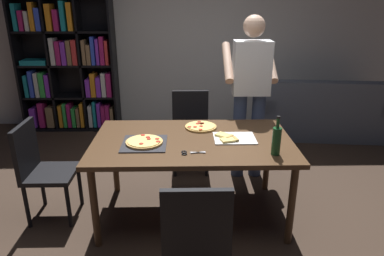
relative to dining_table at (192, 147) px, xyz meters
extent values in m
plane|color=#38281E|center=(0.00, 0.00, -0.68)|extent=(12.00, 12.00, 0.00)
cube|color=silver|center=(0.00, 2.60, 0.72)|extent=(6.40, 0.10, 2.80)
cube|color=#4C331E|center=(0.00, 0.00, 0.05)|extent=(1.72, 1.03, 0.04)
cylinder|color=#4C331E|center=(-0.78, -0.44, -0.33)|extent=(0.06, 0.06, 0.71)
cylinder|color=#4C331E|center=(0.78, -0.44, -0.33)|extent=(0.06, 0.06, 0.71)
cylinder|color=#4C331E|center=(-0.78, 0.44, -0.33)|extent=(0.06, 0.06, 0.71)
cylinder|color=#4C331E|center=(0.78, 0.44, -0.33)|extent=(0.06, 0.06, 0.71)
cube|color=black|center=(0.00, -0.92, -0.25)|extent=(0.42, 0.42, 0.04)
cube|color=black|center=(0.00, -1.11, -0.01)|extent=(0.42, 0.04, 0.45)
cylinder|color=black|center=(0.18, -0.74, -0.48)|extent=(0.04, 0.04, 0.41)
cylinder|color=black|center=(-0.18, -0.74, -0.48)|extent=(0.04, 0.04, 0.41)
cube|color=black|center=(0.00, 0.92, -0.25)|extent=(0.42, 0.42, 0.04)
cube|color=black|center=(0.00, 1.11, -0.01)|extent=(0.42, 0.04, 0.45)
cylinder|color=black|center=(-0.18, 0.74, -0.48)|extent=(0.04, 0.04, 0.41)
cylinder|color=black|center=(0.18, 0.74, -0.48)|extent=(0.04, 0.04, 0.41)
cylinder|color=black|center=(-0.18, 1.10, -0.48)|extent=(0.04, 0.04, 0.41)
cylinder|color=black|center=(0.18, 1.10, -0.48)|extent=(0.04, 0.04, 0.41)
cube|color=black|center=(-1.26, 0.00, -0.25)|extent=(0.42, 0.42, 0.04)
cube|color=black|center=(-1.45, 0.00, -0.01)|extent=(0.04, 0.42, 0.45)
cylinder|color=black|center=(-1.08, -0.18, -0.48)|extent=(0.04, 0.04, 0.41)
cylinder|color=black|center=(-1.08, 0.18, -0.48)|extent=(0.04, 0.04, 0.41)
cylinder|color=black|center=(-1.44, -0.18, -0.48)|extent=(0.04, 0.04, 0.41)
cylinder|color=black|center=(-1.44, 0.18, -0.48)|extent=(0.04, 0.04, 0.41)
cube|color=#4C515B|center=(1.90, 2.05, -0.48)|extent=(1.78, 1.03, 0.40)
cube|color=#4C515B|center=(1.87, 1.73, -0.06)|extent=(1.71, 0.38, 0.45)
cube|color=#4C515B|center=(2.67, 1.97, -0.18)|extent=(0.25, 0.86, 0.20)
cube|color=#4C515B|center=(1.13, 2.13, -0.18)|extent=(0.25, 0.86, 0.20)
cube|color=black|center=(-2.46, 2.35, 0.29)|extent=(0.03, 0.35, 1.95)
cube|color=black|center=(-1.09, 2.35, 0.29)|extent=(0.03, 0.35, 1.95)
cube|color=black|center=(-1.78, 2.35, -0.67)|extent=(1.40, 0.35, 0.03)
cube|color=black|center=(-1.78, 2.51, 0.29)|extent=(1.40, 0.03, 1.95)
cube|color=black|center=(-1.78, 2.35, -0.18)|extent=(1.34, 0.29, 0.03)
cube|color=black|center=(-1.78, 2.35, 0.29)|extent=(1.34, 0.29, 0.03)
cube|color=black|center=(-1.78, 2.35, 0.76)|extent=(1.34, 0.29, 0.03)
cube|color=black|center=(-2.00, 2.35, 0.29)|extent=(0.03, 0.29, 1.89)
cube|color=black|center=(-1.55, 2.35, 0.29)|extent=(0.03, 0.29, 1.89)
cube|color=purple|center=(-2.35, 2.33, -0.49)|extent=(0.08, 0.22, 0.30)
cube|color=#B21E66|center=(-2.22, 2.33, -0.45)|extent=(0.08, 0.22, 0.38)
cube|color=olive|center=(-2.09, 2.33, -0.48)|extent=(0.11, 0.22, 0.31)
cube|color=orange|center=(-1.94, 2.33, -0.47)|extent=(0.05, 0.22, 0.34)
cube|color=green|center=(-1.87, 2.33, -0.46)|extent=(0.04, 0.22, 0.36)
cube|color=#B21E66|center=(-1.81, 2.33, -0.46)|extent=(0.05, 0.22, 0.36)
cube|color=green|center=(-1.74, 2.33, -0.49)|extent=(0.05, 0.22, 0.29)
cube|color=olive|center=(-1.68, 2.33, -0.49)|extent=(0.04, 0.22, 0.29)
cube|color=orange|center=(-1.61, 2.33, -0.45)|extent=(0.05, 0.22, 0.37)
cube|color=silver|center=(-1.49, 2.33, -0.47)|extent=(0.05, 0.22, 0.33)
cube|color=teal|center=(-1.43, 2.33, -0.44)|extent=(0.04, 0.22, 0.40)
cube|color=purple|center=(-1.36, 2.33, -0.45)|extent=(0.05, 0.22, 0.37)
cube|color=#B21E66|center=(-1.30, 2.33, -0.48)|extent=(0.06, 0.22, 0.32)
cube|color=#B21E66|center=(-1.23, 2.33, -0.47)|extent=(0.06, 0.22, 0.33)
cube|color=olive|center=(-1.17, 2.33, -0.49)|extent=(0.05, 0.22, 0.30)
cube|color=teal|center=(-2.38, 2.33, -0.01)|extent=(0.05, 0.22, 0.32)
cube|color=blue|center=(-2.30, 2.33, 0.03)|extent=(0.05, 0.22, 0.39)
cube|color=silver|center=(-2.22, 2.33, 0.01)|extent=(0.06, 0.22, 0.36)
cube|color=green|center=(-2.14, 2.33, 0.02)|extent=(0.07, 0.22, 0.36)
cube|color=purple|center=(-2.07, 2.33, 0.00)|extent=(0.06, 0.22, 0.33)
cube|color=purple|center=(-1.48, 2.33, -0.03)|extent=(0.06, 0.22, 0.26)
cube|color=orange|center=(-1.41, 2.33, 0.01)|extent=(0.07, 0.22, 0.35)
cube|color=purple|center=(-1.33, 2.33, -0.02)|extent=(0.06, 0.22, 0.29)
cube|color=silver|center=(-1.25, 2.33, 0.01)|extent=(0.06, 0.22, 0.35)
cube|color=#B21E66|center=(-1.17, 2.33, 0.01)|extent=(0.07, 0.22, 0.34)
cube|color=teal|center=(-2.22, 2.33, 0.34)|extent=(0.36, 0.25, 0.07)
cube|color=silver|center=(-1.93, 2.33, 0.50)|extent=(0.06, 0.22, 0.38)
cube|color=#B21E66|center=(-1.85, 2.33, 0.47)|extent=(0.06, 0.22, 0.34)
cube|color=purple|center=(-1.78, 2.33, 0.47)|extent=(0.06, 0.22, 0.32)
cube|color=olive|center=(-1.70, 2.33, 0.48)|extent=(0.06, 0.22, 0.34)
cube|color=red|center=(-1.62, 2.33, 0.48)|extent=(0.07, 0.22, 0.35)
cube|color=olive|center=(-1.49, 2.33, 0.48)|extent=(0.05, 0.22, 0.35)
cube|color=olive|center=(-1.43, 2.33, 0.45)|extent=(0.06, 0.22, 0.28)
cube|color=blue|center=(-1.36, 2.33, 0.51)|extent=(0.05, 0.22, 0.40)
cube|color=purple|center=(-1.30, 2.33, 0.49)|extent=(0.04, 0.22, 0.36)
cube|color=#B21E66|center=(-1.23, 2.33, 0.51)|extent=(0.06, 0.22, 0.40)
cube|color=red|center=(-1.17, 2.33, 0.48)|extent=(0.04, 0.22, 0.34)
cube|color=teal|center=(-2.38, 2.33, 0.96)|extent=(0.06, 0.22, 0.36)
cube|color=#B21E66|center=(-2.30, 2.33, 0.92)|extent=(0.06, 0.22, 0.27)
cube|color=silver|center=(-2.22, 2.33, 0.91)|extent=(0.05, 0.22, 0.26)
cube|color=orange|center=(-2.14, 2.33, 0.97)|extent=(0.06, 0.22, 0.38)
cube|color=blue|center=(-2.07, 2.33, 0.93)|extent=(0.07, 0.22, 0.31)
cube|color=orange|center=(-1.92, 2.33, 0.96)|extent=(0.07, 0.22, 0.36)
cube|color=#B21E66|center=(-1.82, 2.33, 0.92)|extent=(0.07, 0.22, 0.28)
cube|color=teal|center=(-1.73, 2.33, 0.98)|extent=(0.06, 0.22, 0.40)
cube|color=orange|center=(-1.63, 2.33, 0.97)|extent=(0.06, 0.22, 0.38)
cylinder|color=#38476B|center=(0.73, 0.77, -0.21)|extent=(0.14, 0.14, 0.95)
cylinder|color=#38476B|center=(0.53, 0.77, -0.21)|extent=(0.14, 0.14, 0.95)
cube|color=white|center=(0.63, 0.77, 0.54)|extent=(0.38, 0.22, 0.55)
sphere|color=#E0B293|center=(0.63, 0.77, 0.96)|extent=(0.22, 0.22, 0.22)
cylinder|color=#E0B293|center=(0.86, 0.95, 0.57)|extent=(0.09, 0.50, 0.39)
cylinder|color=#E0B293|center=(0.40, 0.95, 0.57)|extent=(0.09, 0.50, 0.39)
cube|color=#2D2D33|center=(-0.41, -0.09, 0.07)|extent=(0.37, 0.37, 0.01)
cylinder|color=tan|center=(-0.41, -0.09, 0.09)|extent=(0.31, 0.31, 0.02)
cylinder|color=#EACC6B|center=(-0.41, -0.09, 0.10)|extent=(0.28, 0.28, 0.01)
cylinder|color=#B22819|center=(-0.42, -0.17, 0.10)|extent=(0.04, 0.04, 0.00)
cylinder|color=#B22819|center=(-0.38, -0.03, 0.10)|extent=(0.04, 0.04, 0.00)
cylinder|color=#B22819|center=(-0.43, 0.02, 0.10)|extent=(0.04, 0.04, 0.00)
cylinder|color=#B22819|center=(-0.29, -0.12, 0.10)|extent=(0.04, 0.04, 0.00)
cylinder|color=#B22819|center=(-0.37, -0.07, 0.10)|extent=(0.04, 0.04, 0.00)
cylinder|color=#B22819|center=(-0.30, -0.07, 0.10)|extent=(0.04, 0.04, 0.00)
cube|color=white|center=(0.37, 0.01, 0.07)|extent=(0.36, 0.28, 0.01)
cube|color=#EACC6B|center=(0.28, 0.04, 0.09)|extent=(0.17, 0.16, 0.02)
cube|color=tan|center=(0.33, 0.00, 0.09)|extent=(0.08, 0.08, 0.02)
cube|color=#EACC6B|center=(0.31, -0.06, 0.09)|extent=(0.16, 0.12, 0.02)
cube|color=tan|center=(0.37, -0.05, 0.09)|extent=(0.05, 0.09, 0.02)
cylinder|color=#194723|center=(0.65, -0.32, 0.18)|extent=(0.07, 0.07, 0.22)
cylinder|color=#194723|center=(0.65, -0.32, 0.33)|extent=(0.03, 0.03, 0.08)
cylinder|color=black|center=(0.65, -0.32, 0.38)|extent=(0.03, 0.03, 0.02)
cube|color=silver|center=(0.04, -0.29, 0.07)|extent=(0.12, 0.03, 0.01)
cube|color=silver|center=(0.04, -0.29, 0.07)|extent=(0.12, 0.02, 0.01)
torus|color=black|center=(-0.07, -0.27, 0.07)|extent=(0.05, 0.05, 0.01)
torus|color=black|center=(-0.07, -0.31, 0.07)|extent=(0.05, 0.05, 0.01)
cylinder|color=tan|center=(0.09, 0.29, 0.08)|extent=(0.30, 0.30, 0.02)
cylinder|color=#EACC6B|center=(0.09, 0.29, 0.09)|extent=(0.27, 0.27, 0.01)
cylinder|color=#B22819|center=(0.10, 0.34, 0.09)|extent=(0.04, 0.04, 0.00)
cylinder|color=#B22819|center=(0.06, 0.34, 0.09)|extent=(0.04, 0.04, 0.00)
cylinder|color=#B22819|center=(0.09, 0.33, 0.09)|extent=(0.04, 0.04, 0.00)
cylinder|color=#B22819|center=(0.08, 0.39, 0.09)|extent=(0.04, 0.04, 0.00)
cylinder|color=#B22819|center=(-0.02, 0.25, 0.09)|extent=(0.04, 0.04, 0.00)
cylinder|color=#B22819|center=(0.03, 0.24, 0.09)|extent=(0.04, 0.04, 0.00)
cylinder|color=#B22819|center=(0.10, 0.34, 0.09)|extent=(0.04, 0.04, 0.00)
cylinder|color=#B22819|center=(0.08, 0.17, 0.09)|extent=(0.04, 0.04, 0.00)
cylinder|color=#B22819|center=(0.09, 0.26, 0.09)|extent=(0.04, 0.04, 0.00)
camera|label=1|loc=(-0.06, -2.84, 1.23)|focal=33.08mm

